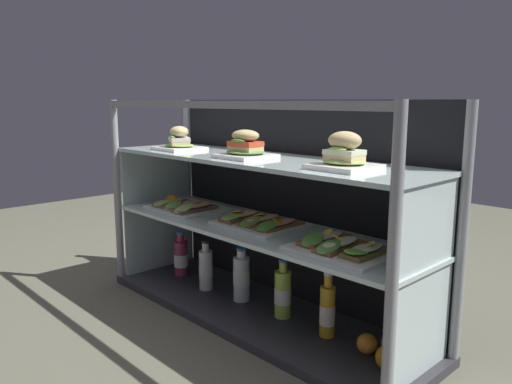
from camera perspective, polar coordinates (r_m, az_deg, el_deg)
The scene contains 21 objects.
ground_plane at distance 2.16m, azimuth 0.00°, elevation -14.29°, with size 6.00×6.00×0.02m, color #5B5A4A.
case_base_deck at distance 2.15m, azimuth 0.00°, elevation -13.62°, with size 1.54×0.45×0.04m, color #2F2F34.
case_frame at distance 2.09m, azimuth 2.51°, elevation -0.64°, with size 1.54×0.45×0.90m.
riser_lower_tier at distance 2.08m, azimuth 0.00°, elevation -8.87°, with size 1.47×0.38×0.34m.
shelf_lower_glass at distance 2.03m, azimuth 0.00°, elevation -4.11°, with size 1.49×0.40×0.02m, color silver.
riser_upper_tier at distance 2.00m, azimuth 0.00°, elevation -0.22°, with size 1.47×0.38×0.26m.
shelf_upper_glass at distance 1.98m, azimuth 0.00°, elevation 3.77°, with size 1.49×0.40×0.02m, color silver.
plated_roll_sandwich_mid_right at distance 2.29m, azimuth -8.76°, elevation 5.78°, with size 0.19×0.19×0.11m.
plated_roll_sandwich_far_left at distance 1.94m, azimuth -1.22°, elevation 5.09°, with size 0.19×0.19×0.11m.
plated_roll_sandwich_left_of_center at distance 1.64m, azimuth 10.05°, elevation 4.12°, with size 0.19×0.19×0.12m.
open_sandwich_tray_far_left at distance 2.34m, azimuth -8.16°, elevation -1.62°, with size 0.34×0.28×0.06m.
open_sandwich_tray_near_left_corner at distance 2.02m, azimuth 0.39°, elevation -3.42°, with size 0.34×0.28×0.06m.
open_sandwich_tray_mid_left at distance 1.70m, azimuth 9.80°, elevation -6.18°, with size 0.34×0.28×0.06m.
juice_bottle_back_left at distance 2.53m, azimuth -8.56°, elevation -7.39°, with size 0.07×0.07×0.22m.
juice_bottle_back_center at distance 2.33m, azimuth -5.75°, elevation -8.75°, with size 0.06×0.06×0.23m.
juice_bottle_front_second at distance 2.19m, azimuth -1.67°, elevation -9.71°, with size 0.07×0.07×0.24m.
juice_bottle_front_right_end at distance 2.04m, azimuth 3.09°, elevation -11.48°, with size 0.07×0.07×0.24m.
juice_bottle_front_middle at distance 1.90m, azimuth 8.16°, elevation -13.23°, with size 0.06×0.06×0.25m.
orange_fruit_beside_bottles at distance 1.83m, azimuth 12.56°, elevation -16.56°, with size 0.07×0.07×0.07m, color orange.
orange_fruit_near_left_post at distance 1.84m, azimuth 15.43°, elevation -16.36°, with size 0.08×0.08×0.08m, color orange.
orange_fruit_rolled_forward at distance 1.75m, azimuth 14.83°, elevation -17.84°, with size 0.08×0.08×0.08m, color orange.
Camera 1 is at (1.42, -1.35, 0.89)m, focal length 35.01 mm.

